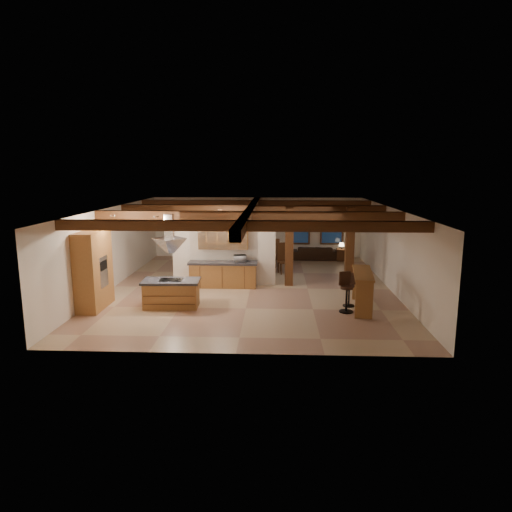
# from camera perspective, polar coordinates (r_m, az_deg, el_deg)

# --- Properties ---
(ground) EXTENTS (12.00, 12.00, 0.00)m
(ground) POSITION_cam_1_polar(r_m,az_deg,el_deg) (16.57, -0.71, -4.01)
(ground) COLOR tan
(ground) RESTS_ON ground
(room_walls) EXTENTS (12.00, 12.00, 12.00)m
(room_walls) POSITION_cam_1_polar(r_m,az_deg,el_deg) (16.21, -0.72, 2.08)
(room_walls) COLOR silver
(room_walls) RESTS_ON ground
(ceiling_beams) EXTENTS (10.00, 12.00, 0.28)m
(ceiling_beams) POSITION_cam_1_polar(r_m,az_deg,el_deg) (16.09, -0.73, 5.54)
(ceiling_beams) COLOR #3C1F0F
(ceiling_beams) RESTS_ON room_walls
(timber_posts) EXTENTS (2.50, 0.30, 2.90)m
(timber_posts) POSITION_cam_1_polar(r_m,az_deg,el_deg) (16.75, 7.95, 2.21)
(timber_posts) COLOR #3C1F0F
(timber_posts) RESTS_ON ground
(partition_wall) EXTENTS (3.80, 0.18, 2.20)m
(partition_wall) POSITION_cam_1_polar(r_m,az_deg,el_deg) (16.90, -4.01, 0.08)
(partition_wall) COLOR silver
(partition_wall) RESTS_ON ground
(pantry_cabinet) EXTENTS (0.67, 1.60, 2.40)m
(pantry_cabinet) POSITION_cam_1_polar(r_m,az_deg,el_deg) (14.82, -19.64, -1.66)
(pantry_cabinet) COLOR #996531
(pantry_cabinet) RESTS_ON ground
(back_counter) EXTENTS (2.50, 0.66, 0.94)m
(back_counter) POSITION_cam_1_polar(r_m,az_deg,el_deg) (16.65, -4.13, -2.28)
(back_counter) COLOR #996531
(back_counter) RESTS_ON ground
(upper_display_cabinet) EXTENTS (1.80, 0.36, 0.95)m
(upper_display_cabinet) POSITION_cam_1_polar(r_m,az_deg,el_deg) (16.59, -4.12, 2.50)
(upper_display_cabinet) COLOR #996531
(upper_display_cabinet) RESTS_ON partition_wall
(range_hood) EXTENTS (1.10, 1.10, 1.40)m
(range_hood) POSITION_cam_1_polar(r_m,az_deg,el_deg) (14.18, -10.71, 0.65)
(range_hood) COLOR silver
(range_hood) RESTS_ON room_walls
(back_windows) EXTENTS (2.70, 0.07, 1.70)m
(back_windows) POSITION_cam_1_polar(r_m,az_deg,el_deg) (22.18, 7.41, 3.63)
(back_windows) COLOR #3C1F0F
(back_windows) RESTS_ON room_walls
(framed_art) EXTENTS (0.65, 0.05, 0.85)m
(framed_art) POSITION_cam_1_polar(r_m,az_deg,el_deg) (22.21, -3.73, 4.22)
(framed_art) COLOR #3C1F0F
(framed_art) RESTS_ON room_walls
(recessed_cans) EXTENTS (3.16, 2.46, 0.03)m
(recessed_cans) POSITION_cam_1_polar(r_m,az_deg,el_deg) (14.54, -11.23, 5.20)
(recessed_cans) COLOR silver
(recessed_cans) RESTS_ON room_walls
(kitchen_island) EXTENTS (1.80, 1.02, 0.88)m
(kitchen_island) POSITION_cam_1_polar(r_m,az_deg,el_deg) (14.47, -10.52, -4.59)
(kitchen_island) COLOR #996531
(kitchen_island) RESTS_ON ground
(dining_table) EXTENTS (1.85, 1.37, 0.58)m
(dining_table) POSITION_cam_1_polar(r_m,az_deg,el_deg) (19.28, 0.72, -1.01)
(dining_table) COLOR #371D0D
(dining_table) RESTS_ON ground
(sofa) EXTENTS (2.12, 0.84, 0.62)m
(sofa) POSITION_cam_1_polar(r_m,az_deg,el_deg) (21.93, 7.30, 0.40)
(sofa) COLOR black
(sofa) RESTS_ON ground
(microwave) EXTENTS (0.49, 0.37, 0.25)m
(microwave) POSITION_cam_1_polar(r_m,az_deg,el_deg) (16.46, -2.01, -0.32)
(microwave) COLOR #BABABF
(microwave) RESTS_ON back_counter
(bar_counter) EXTENTS (0.82, 2.25, 1.15)m
(bar_counter) POSITION_cam_1_polar(r_m,az_deg,el_deg) (14.37, 13.16, -3.42)
(bar_counter) COLOR #996531
(bar_counter) RESTS_ON ground
(side_table) EXTENTS (0.45, 0.45, 0.55)m
(side_table) POSITION_cam_1_polar(r_m,az_deg,el_deg) (21.79, 10.60, 0.14)
(side_table) COLOR #3C1F0F
(side_table) RESTS_ON ground
(table_lamp) EXTENTS (0.26, 0.26, 0.30)m
(table_lamp) POSITION_cam_1_polar(r_m,az_deg,el_deg) (21.70, 10.64, 1.41)
(table_lamp) COLOR black
(table_lamp) RESTS_ON side_table
(bar_stool_a) EXTENTS (0.44, 0.45, 1.21)m
(bar_stool_a) POSITION_cam_1_polar(r_m,az_deg,el_deg) (13.97, 11.20, -4.43)
(bar_stool_a) COLOR black
(bar_stool_a) RESTS_ON ground
(bar_stool_b) EXTENTS (0.39, 0.40, 1.05)m
(bar_stool_b) POSITION_cam_1_polar(r_m,az_deg,el_deg) (14.60, 11.60, -4.12)
(bar_stool_b) COLOR black
(bar_stool_b) RESTS_ON ground
(dining_chairs) EXTENTS (2.42, 2.42, 1.26)m
(dining_chairs) POSITION_cam_1_polar(r_m,az_deg,el_deg) (19.22, 0.72, 0.01)
(dining_chairs) COLOR #3C1F0F
(dining_chairs) RESTS_ON ground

